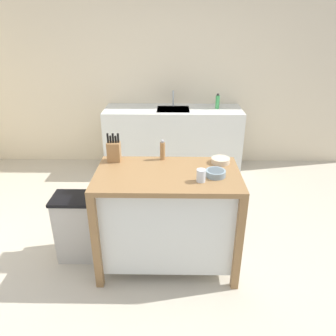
% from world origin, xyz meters
% --- Properties ---
extents(ground_plane, '(6.96, 6.96, 0.00)m').
position_xyz_m(ground_plane, '(0.00, 0.00, 0.00)').
color(ground_plane, '#BCB29E').
rests_on(ground_plane, ground).
extents(wall_back, '(5.96, 0.10, 2.60)m').
position_xyz_m(wall_back, '(0.00, 2.42, 1.30)').
color(wall_back, beige).
rests_on(wall_back, ground).
extents(kitchen_island, '(1.17, 0.67, 0.90)m').
position_xyz_m(kitchen_island, '(0.10, 0.05, 0.50)').
color(kitchen_island, olive).
rests_on(kitchen_island, ground).
extents(knife_block, '(0.11, 0.09, 0.25)m').
position_xyz_m(knife_block, '(-0.37, 0.29, 0.99)').
color(knife_block, '#9E7042').
rests_on(knife_block, kitchen_island).
extents(bowl_ceramic_wide, '(0.16, 0.16, 0.04)m').
position_xyz_m(bowl_ceramic_wide, '(0.55, 0.26, 0.93)').
color(bowl_ceramic_wide, beige).
rests_on(bowl_ceramic_wide, kitchen_island).
extents(bowl_ceramic_small, '(0.16, 0.16, 0.05)m').
position_xyz_m(bowl_ceramic_small, '(0.47, -0.00, 0.93)').
color(bowl_ceramic_small, gray).
rests_on(bowl_ceramic_small, kitchen_island).
extents(drinking_cup, '(0.07, 0.07, 0.10)m').
position_xyz_m(drinking_cup, '(0.35, -0.09, 0.95)').
color(drinking_cup, silver).
rests_on(drinking_cup, kitchen_island).
extents(pepper_grinder, '(0.04, 0.04, 0.18)m').
position_xyz_m(pepper_grinder, '(0.05, 0.33, 0.99)').
color(pepper_grinder, '#9E7042').
rests_on(pepper_grinder, kitchen_island).
extents(trash_bin, '(0.36, 0.28, 0.63)m').
position_xyz_m(trash_bin, '(-0.73, 0.12, 0.32)').
color(trash_bin, '#B7B2A8').
rests_on(trash_bin, ground).
extents(sink_counter, '(1.89, 0.60, 0.90)m').
position_xyz_m(sink_counter, '(0.14, 2.07, 0.45)').
color(sink_counter, silver).
rests_on(sink_counter, ground).
extents(sink_faucet, '(0.02, 0.02, 0.22)m').
position_xyz_m(sink_faucet, '(0.14, 2.21, 1.01)').
color(sink_faucet, '#B7BCC1').
rests_on(sink_faucet, sink_counter).
extents(bottle_hand_soap, '(0.06, 0.06, 0.20)m').
position_xyz_m(bottle_hand_soap, '(0.74, 2.09, 1.00)').
color(bottle_hand_soap, green).
rests_on(bottle_hand_soap, sink_counter).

